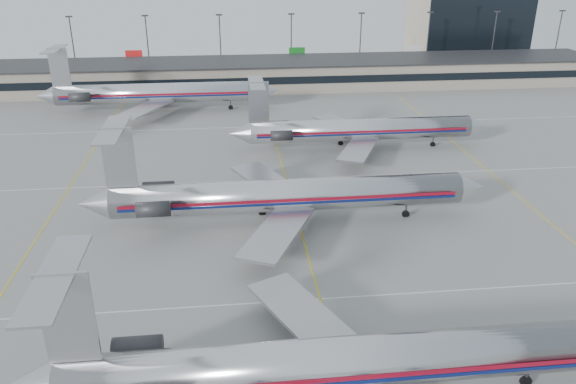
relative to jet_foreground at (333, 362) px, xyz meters
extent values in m
plane|color=gray|center=(1.24, 2.82, -3.50)|extent=(260.00, 260.00, 0.00)
cube|color=silver|center=(1.24, 12.82, -3.49)|extent=(160.00, 0.15, 0.02)
cube|color=gray|center=(1.24, 100.82, -0.50)|extent=(160.00, 16.00, 6.00)
cube|color=black|center=(1.24, 92.72, -0.30)|extent=(160.00, 0.20, 1.60)
cube|color=#2D2D30|center=(1.24, 100.82, 2.60)|extent=(162.00, 17.00, 0.30)
cylinder|color=#38383D|center=(-43.76, 114.82, 4.00)|extent=(0.30, 0.30, 15.00)
cube|color=#2D2D30|center=(-43.76, 114.82, 11.60)|extent=(1.60, 0.40, 0.35)
cylinder|color=#38383D|center=(-25.76, 114.82, 4.00)|extent=(0.30, 0.30, 15.00)
cube|color=#2D2D30|center=(-25.76, 114.82, 11.60)|extent=(1.60, 0.40, 0.35)
cylinder|color=#38383D|center=(-7.76, 114.82, 4.00)|extent=(0.30, 0.30, 15.00)
cube|color=#2D2D30|center=(-7.76, 114.82, 11.60)|extent=(1.60, 0.40, 0.35)
cylinder|color=#38383D|center=(10.24, 114.82, 4.00)|extent=(0.30, 0.30, 15.00)
cube|color=#2D2D30|center=(10.24, 114.82, 11.60)|extent=(1.60, 0.40, 0.35)
cylinder|color=#38383D|center=(28.24, 114.82, 4.00)|extent=(0.30, 0.30, 15.00)
cube|color=#2D2D30|center=(28.24, 114.82, 11.60)|extent=(1.60, 0.40, 0.35)
cylinder|color=#38383D|center=(46.24, 114.82, 4.00)|extent=(0.30, 0.30, 15.00)
cube|color=#2D2D30|center=(46.24, 114.82, 11.60)|extent=(1.60, 0.40, 0.35)
cylinder|color=#38383D|center=(64.24, 114.82, 4.00)|extent=(0.30, 0.30, 15.00)
cube|color=#2D2D30|center=(64.24, 114.82, 11.60)|extent=(1.60, 0.40, 0.35)
cylinder|color=#38383D|center=(82.24, 114.82, 4.00)|extent=(0.30, 0.30, 15.00)
cube|color=#2D2D30|center=(82.24, 114.82, 11.60)|extent=(1.60, 0.40, 0.35)
cube|color=tan|center=(63.24, 130.82, 9.00)|extent=(30.00, 20.00, 25.00)
cylinder|color=silver|center=(0.97, 0.00, -0.05)|extent=(39.42, 3.65, 3.65)
cube|color=maroon|center=(0.97, -1.83, 0.09)|extent=(37.45, 0.05, 0.34)
cube|color=#0B1752|center=(0.97, -1.83, -0.30)|extent=(37.45, 0.05, 0.28)
cube|color=#ACACB0|center=(-1.00, 6.90, -1.04)|extent=(9.17, 13.36, 0.32)
cube|color=#ACACB0|center=(-17.26, 0.00, 5.12)|extent=(3.35, 0.25, 6.70)
cube|color=#ACACB0|center=(-17.55, 0.00, 8.27)|extent=(2.37, 10.35, 0.18)
cylinder|color=#2D2D30|center=(-13.81, 2.81, 0.24)|extent=(3.55, 1.68, 1.68)
cylinder|color=#2D2D30|center=(14.77, 0.00, -2.69)|extent=(0.20, 0.20, 1.63)
cylinder|color=#2D2D30|center=(-1.98, 2.37, -2.69)|extent=(0.20, 0.20, 1.63)
cylinder|color=black|center=(14.77, 0.00, -3.16)|extent=(0.89, 0.30, 0.89)
cylinder|color=silver|center=(0.15, 29.08, 0.08)|extent=(40.95, 3.79, 3.79)
cone|color=silver|center=(22.26, 29.08, 0.08)|extent=(3.28, 3.79, 3.79)
cone|color=#ACACB0|center=(-22.17, 29.08, 0.08)|extent=(3.69, 3.79, 3.79)
cube|color=maroon|center=(0.15, 27.18, 0.23)|extent=(38.90, 0.05, 0.36)
cube|color=#0B1752|center=(0.15, 27.18, -0.18)|extent=(38.90, 0.05, 0.29)
cube|color=#ACACB0|center=(-1.90, 36.25, -0.94)|extent=(9.52, 13.88, 0.33)
cube|color=#ACACB0|center=(-1.90, 21.92, -0.94)|extent=(9.52, 13.88, 0.33)
cube|color=#ACACB0|center=(-18.79, 29.08, 5.45)|extent=(3.48, 0.26, 6.96)
cube|color=#ACACB0|center=(-19.10, 29.08, 8.73)|extent=(2.46, 10.75, 0.18)
cylinder|color=#2D2D30|center=(-15.21, 32.00, 0.39)|extent=(3.69, 1.74, 1.74)
cylinder|color=#2D2D30|center=(-15.21, 26.16, 0.39)|extent=(3.69, 1.74, 1.74)
cylinder|color=#2D2D30|center=(14.48, 29.08, -2.66)|extent=(0.20, 0.20, 1.69)
cylinder|color=#2D2D30|center=(-2.93, 26.63, -2.66)|extent=(0.20, 0.20, 1.69)
cylinder|color=#2D2D30|center=(-2.93, 31.54, -2.66)|extent=(0.20, 0.20, 1.69)
cylinder|color=black|center=(14.48, 29.08, -3.14)|extent=(0.92, 0.31, 0.92)
cylinder|color=silver|center=(14.71, 54.53, -0.20)|extent=(35.83, 3.49, 3.49)
cone|color=silver|center=(34.13, 54.53, -0.20)|extent=(3.02, 3.49, 3.49)
cone|color=#ACACB0|center=(-4.91, 54.53, -0.20)|extent=(3.39, 3.49, 3.49)
cube|color=maroon|center=(14.71, 52.78, -0.06)|extent=(34.04, 0.05, 0.33)
cube|color=#0B1752|center=(14.71, 52.78, -0.44)|extent=(34.04, 0.05, 0.26)
cube|color=#ACACB0|center=(12.82, 61.13, -1.15)|extent=(8.77, 12.78, 0.30)
cube|color=#ACACB0|center=(12.82, 47.93, -1.15)|extent=(8.77, 12.78, 0.30)
cube|color=#ACACB0|center=(-1.79, 54.53, 4.75)|extent=(3.21, 0.24, 6.41)
cube|color=#ACACB0|center=(-2.08, 54.53, 7.76)|extent=(2.26, 9.90, 0.17)
cylinder|color=#2D2D30|center=(1.51, 57.22, 0.08)|extent=(3.39, 1.60, 1.60)
cylinder|color=#2D2D30|center=(1.51, 51.85, 0.08)|extent=(3.39, 1.60, 1.60)
cylinder|color=#2D2D30|center=(26.96, 54.53, -2.72)|extent=(0.19, 0.19, 1.56)
cylinder|color=#2D2D30|center=(11.88, 52.27, -2.72)|extent=(0.19, 0.19, 1.56)
cylinder|color=#2D2D30|center=(11.88, 56.80, -2.72)|extent=(0.19, 0.19, 1.56)
cylinder|color=black|center=(26.96, 54.53, -3.17)|extent=(0.85, 0.28, 0.85)
cylinder|color=silver|center=(-19.83, 81.57, 0.22)|extent=(40.39, 3.93, 3.93)
cone|color=silver|center=(2.06, 81.57, 0.22)|extent=(3.40, 3.93, 3.93)
cone|color=#ACACB0|center=(-41.94, 81.57, 0.22)|extent=(3.83, 3.93, 3.93)
cube|color=maroon|center=(-19.83, 79.59, 0.38)|extent=(38.37, 0.05, 0.37)
cube|color=#0B1752|center=(-19.83, 79.59, -0.05)|extent=(38.37, 0.05, 0.30)
cube|color=#ACACB0|center=(-21.96, 89.01, -0.85)|extent=(9.89, 14.41, 0.34)
cube|color=#ACACB0|center=(-21.96, 74.13, -0.85)|extent=(9.89, 14.41, 0.34)
cube|color=#ACACB0|center=(-38.43, 81.57, 5.80)|extent=(3.61, 0.27, 7.23)
cube|color=#ACACB0|center=(-38.75, 81.57, 9.20)|extent=(2.55, 11.16, 0.19)
cylinder|color=#2D2D30|center=(-34.71, 84.60, 0.54)|extent=(3.83, 1.81, 1.81)
cylinder|color=#2D2D30|center=(-34.71, 78.54, 0.54)|extent=(3.83, 1.81, 1.81)
cylinder|color=#2D2D30|center=(-6.02, 81.57, -2.63)|extent=(0.21, 0.21, 1.75)
cylinder|color=#2D2D30|center=(-23.02, 79.02, -2.63)|extent=(0.21, 0.21, 1.75)
cylinder|color=#2D2D30|center=(-23.02, 84.12, -2.63)|extent=(0.21, 0.21, 1.75)
cylinder|color=black|center=(-6.02, 81.57, -3.13)|extent=(0.96, 0.32, 0.96)
camera|label=1|loc=(-6.59, -30.77, 26.67)|focal=35.00mm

